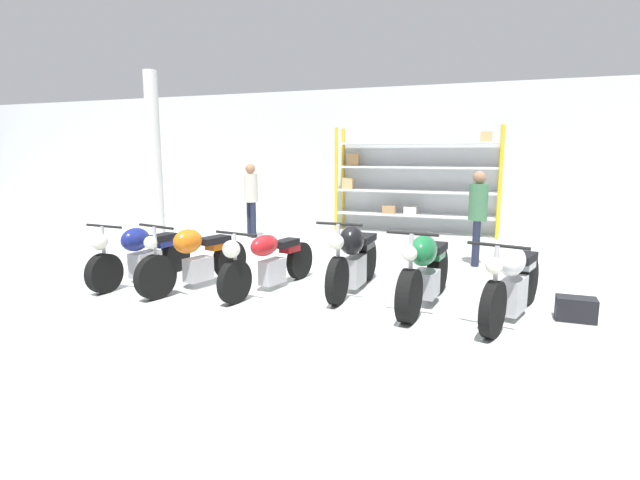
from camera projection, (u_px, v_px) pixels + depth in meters
ground_plane at (310, 293)px, 7.04m from camera, size 30.00×30.00×0.00m
back_wall at (403, 160)px, 12.65m from camera, size 30.00×0.08×3.60m
shelving_rack at (411, 180)px, 12.29m from camera, size 4.01×0.63×2.59m
support_pillar at (155, 161)px, 10.27m from camera, size 0.28×0.28×3.60m
motorcycle_blue at (141, 254)px, 7.64m from camera, size 0.66×2.02×0.96m
motorcycle_orange at (195, 258)px, 7.25m from camera, size 0.83×1.95×1.01m
motorcycle_red at (268, 261)px, 7.12m from camera, size 0.71×2.11×0.94m
motorcycle_black at (354, 258)px, 7.08m from camera, size 0.62×2.03×1.07m
motorcycle_green at (425, 271)px, 6.37m from camera, size 0.61×2.04×1.06m
motorcycle_white at (513, 282)px, 5.87m from camera, size 0.84×2.08×1.01m
person_browsing at (478, 211)px, 8.65m from camera, size 0.33×0.33×1.65m
person_near_rack at (251, 194)px, 11.63m from camera, size 0.44×0.44×1.72m
toolbox at (576, 309)px, 5.87m from camera, size 0.44×0.26×0.28m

